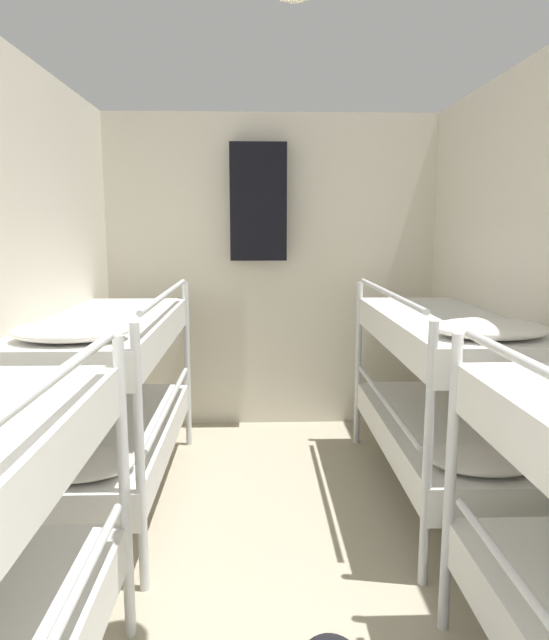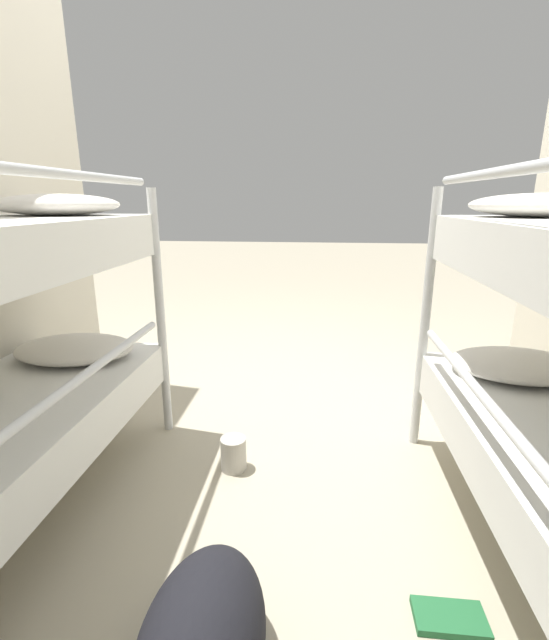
{
  "view_description": "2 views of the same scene",
  "coord_description": "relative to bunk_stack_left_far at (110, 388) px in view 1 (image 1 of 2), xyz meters",
  "views": [
    {
      "loc": [
        -0.12,
        0.23,
        1.64
      ],
      "look_at": [
        -0.04,
        2.86,
        1.21
      ],
      "focal_mm": 32.0,
      "sensor_mm": 36.0,
      "label": 1
    },
    {
      "loc": [
        -0.14,
        2.57,
        1.19
      ],
      "look_at": [
        0.06,
        0.64,
        0.64
      ],
      "focal_mm": 24.0,
      "sensor_mm": 36.0,
      "label": 2
    }
  ],
  "objects": [
    {
      "name": "wall_back",
      "position": [
        0.98,
        1.44,
        0.55
      ],
      "size": [
        2.77,
        0.06,
        2.53
      ],
      "color": "beige",
      "rests_on": "ground_plane"
    },
    {
      "name": "hanging_coat",
      "position": [
        0.88,
        1.29,
        1.12
      ],
      "size": [
        0.44,
        0.12,
        0.9
      ],
      "color": "black"
    },
    {
      "name": "bunk_stack_right_far",
      "position": [
        1.96,
        0.0,
        0.0
      ],
      "size": [
        0.7,
        1.81,
        1.28
      ],
      "color": "silver",
      "rests_on": "ground_plane"
    },
    {
      "name": "bunk_stack_left_far",
      "position": [
        0.0,
        0.0,
        0.0
      ],
      "size": [
        0.7,
        1.81,
        1.28
      ],
      "color": "silver",
      "rests_on": "ground_plane"
    }
  ]
}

